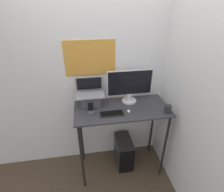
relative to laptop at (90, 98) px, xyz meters
name	(u,v)px	position (x,y,z in m)	size (l,w,h in m)	color
ground_plane	(124,182)	(0.37, -0.41, -1.14)	(12.00, 12.00, 0.00)	#473828
wall_back	(117,77)	(0.37, 0.22, 0.16)	(6.00, 0.06, 2.60)	silver
wall_side_right	(188,95)	(1.03, -0.41, 0.16)	(0.05, 6.00, 2.60)	silver
desk	(122,117)	(0.37, -0.14, -0.24)	(1.15, 0.54, 1.03)	#333338
laptop	(90,98)	(0.00, 0.00, 0.00)	(0.34, 0.25, 0.34)	#4C4C51
monitor	(130,86)	(0.50, 0.01, 0.11)	(0.57, 0.19, 0.43)	silver
keyboard	(112,114)	(0.23, -0.25, -0.10)	(0.28, 0.12, 0.02)	black
mouse	(129,111)	(0.43, -0.23, -0.09)	(0.04, 0.06, 0.03)	white
cell_phone	(91,111)	(-0.01, -0.20, -0.07)	(0.08, 0.08, 0.15)	#4C4C51
computer_tower	(124,151)	(0.44, -0.06, -0.92)	(0.22, 0.41, 0.43)	black
mug	(168,109)	(0.88, -0.31, -0.06)	(0.08, 0.08, 0.09)	#262628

